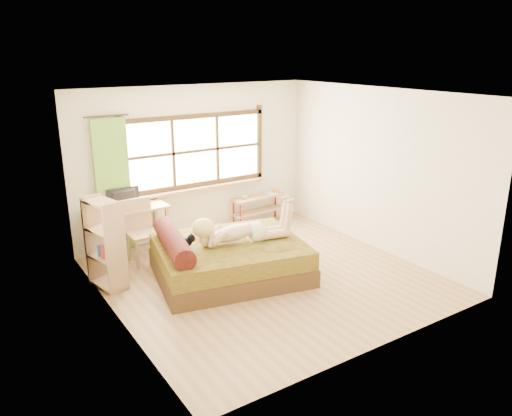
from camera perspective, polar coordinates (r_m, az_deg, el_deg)
floor at (r=7.58m, az=1.11°, el=-7.83°), size 4.50×4.50×0.00m
ceiling at (r=6.87m, az=1.25°, el=12.95°), size 4.50×4.50×0.00m
wall_back at (r=9.00m, az=-6.92°, el=5.26°), size 4.50×0.00×4.50m
wall_front at (r=5.49m, az=14.50°, el=-3.34°), size 4.50×0.00×4.50m
wall_left at (r=6.19m, az=-16.35°, el=-1.10°), size 0.00×4.50×4.50m
wall_right at (r=8.54m, az=13.81°, el=4.19°), size 0.00×4.50×4.50m
window at (r=8.94m, az=-6.87°, el=6.22°), size 2.80×0.16×1.46m
curtain at (r=8.39m, az=-16.02°, el=2.37°), size 0.55×0.10×2.20m
bed at (r=7.49m, az=-3.37°, el=-5.76°), size 2.45×2.12×0.81m
woman at (r=7.33m, az=-1.84°, el=-1.51°), size 1.56×0.73×0.64m
kitten at (r=7.14m, az=-8.44°, el=-3.87°), size 0.34×0.19×0.26m
desk at (r=8.39m, az=-14.57°, el=-0.68°), size 1.31×0.62×0.82m
monitor at (r=8.36m, az=-14.82°, el=1.14°), size 0.55×0.08×0.31m
chair at (r=8.14m, az=-13.02°, el=-2.15°), size 0.46×0.46×1.02m
pipe_shelf at (r=9.69m, az=0.35°, el=0.53°), size 1.13×0.35×0.63m
cup at (r=9.47m, az=-1.22°, el=1.33°), size 0.12×0.12×0.09m
book at (r=9.74m, az=1.28°, el=1.59°), size 0.19×0.26×0.02m
bookshelf at (r=7.33m, az=-16.86°, el=-3.94°), size 0.46×0.63×1.30m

